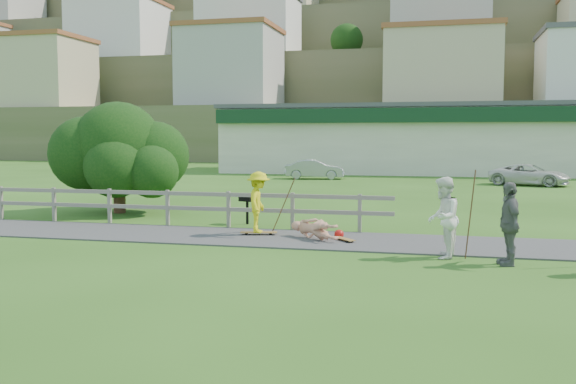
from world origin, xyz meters
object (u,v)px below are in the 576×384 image
at_px(skater_fallen, 315,229).
at_px(spectator_b, 509,224).
at_px(skater_rider, 259,206).
at_px(spectator_a, 443,218).
at_px(car_silver, 315,169).
at_px(tree, 119,168).
at_px(car_white, 530,175).
at_px(bbq, 247,209).

bearing_deg(skater_fallen, spectator_b, -76.63).
distance_m(skater_rider, spectator_b, 6.85).
distance_m(skater_rider, skater_fallen, 1.78).
distance_m(skater_fallen, spectator_a, 3.80).
distance_m(skater_rider, car_silver, 23.87).
relative_size(skater_fallen, spectator_b, 0.92).
distance_m(spectator_b, tree, 14.38).
bearing_deg(spectator_b, spectator_a, -120.01).
bearing_deg(skater_fallen, tree, 100.41).
relative_size(skater_rider, spectator_b, 0.94).
bearing_deg(car_silver, tree, 161.91).
distance_m(skater_rider, spectator_a, 5.40).
xyz_separation_m(skater_rider, spectator_a, (4.97, -2.10, 0.08)).
bearing_deg(car_silver, car_white, -109.88).
relative_size(spectator_a, car_silver, 0.49).
height_order(spectator_a, car_white, spectator_a).
relative_size(car_silver, bbq, 3.98).
height_order(skater_rider, bbq, skater_rider).
bearing_deg(tree, spectator_a, -28.21).
height_order(car_silver, bbq, car_silver).
xyz_separation_m(car_silver, tree, (-3.23, -19.65, 1.00)).
height_order(skater_fallen, car_silver, car_silver).
xyz_separation_m(spectator_a, tree, (-11.39, 6.11, 0.70)).
xyz_separation_m(spectator_a, car_silver, (-8.16, 25.76, -0.30)).
xyz_separation_m(skater_rider, tree, (-6.41, 4.00, 0.78)).
bearing_deg(spectator_b, skater_rider, -122.91).
bearing_deg(spectator_a, skater_fallen, -110.66).
bearing_deg(spectator_a, skater_rider, -105.80).
height_order(skater_fallen, car_white, car_white).
relative_size(skater_fallen, car_white, 0.38).
bearing_deg(skater_rider, car_silver, -0.85).
distance_m(car_white, tree, 23.49).
xyz_separation_m(spectator_a, bbq, (-6.00, 4.35, -0.45)).
height_order(skater_fallen, tree, tree).
xyz_separation_m(car_white, tree, (-16.04, -17.13, 1.03)).
xyz_separation_m(spectator_a, car_white, (4.65, 23.24, -0.33)).
bearing_deg(spectator_a, car_white, 175.82).
distance_m(skater_fallen, spectator_b, 5.22).
bearing_deg(car_white, spectator_b, -169.49).
xyz_separation_m(skater_rider, car_silver, (-3.18, 23.65, -0.22)).
distance_m(spectator_b, bbq, 8.83).
bearing_deg(car_white, skater_rider, 173.90).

